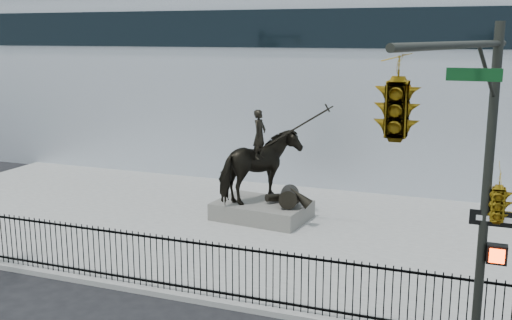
% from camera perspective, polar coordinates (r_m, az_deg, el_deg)
% --- Properties ---
extents(ground, '(120.00, 120.00, 0.00)m').
position_cam_1_polar(ground, '(15.16, -8.62, -14.75)').
color(ground, black).
rests_on(ground, ground).
extents(plaza, '(30.00, 12.00, 0.15)m').
position_cam_1_polar(plaza, '(21.02, 0.81, -6.66)').
color(plaza, gray).
rests_on(plaza, ground).
extents(building, '(44.00, 14.00, 9.00)m').
position_cam_1_polar(building, '(32.53, 8.78, 7.76)').
color(building, silver).
rests_on(building, ground).
extents(picket_fence, '(22.10, 0.10, 1.50)m').
position_cam_1_polar(picket_fence, '(15.79, -6.47, -9.98)').
color(picket_fence, black).
rests_on(picket_fence, plaza).
extents(statue_plinth, '(3.50, 2.59, 0.61)m').
position_cam_1_polar(statue_plinth, '(21.94, 0.57, -4.81)').
color(statue_plinth, '#63615A').
rests_on(statue_plinth, plaza).
extents(equestrian_statue, '(4.18, 2.82, 3.56)m').
position_cam_1_polar(equestrian_statue, '(21.51, 0.73, -0.76)').
color(equestrian_statue, black).
rests_on(equestrian_statue, statue_plinth).
extents(traffic_signal_right, '(2.17, 6.86, 7.00)m').
position_cam_1_polar(traffic_signal_right, '(9.92, 18.42, 0.16)').
color(traffic_signal_right, black).
rests_on(traffic_signal_right, ground).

